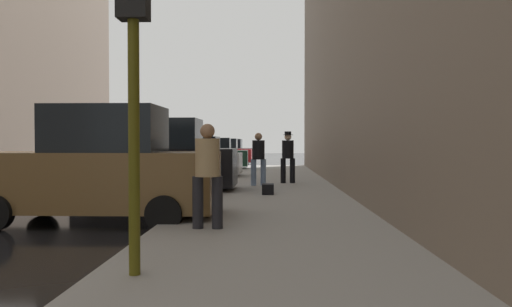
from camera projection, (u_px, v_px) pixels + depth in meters
The scene contains 13 objects.
sidewalk at pixel (273, 213), 10.49m from camera, with size 4.00×40.00×0.15m, color gray.
parked_bronze_suv at pixel (99, 170), 9.59m from camera, with size 4.60×2.07×2.25m.
parked_black_suv at pixel (159, 160), 14.77m from camera, with size 4.62×2.10×2.25m.
parked_silver_sedan at pixel (192, 159), 20.79m from camera, with size 4.24×2.13×1.79m.
parked_dark_green_sedan at pixel (210, 155), 27.08m from camera, with size 4.25×2.16×1.79m.
parked_red_hatchback at pixel (220, 153), 32.46m from camera, with size 4.21×2.09×1.79m.
parked_gray_coupe at pixel (227, 152), 37.57m from camera, with size 4.25×2.15×1.79m.
fire_hydrant at pixel (223, 176), 15.62m from camera, with size 0.42×0.22×0.70m.
traffic_light at pixel (134, 29), 5.25m from camera, with size 0.32×0.32×3.60m.
pedestrian_in_jeans at pixel (258, 156), 16.20m from camera, with size 0.52×0.46×1.71m.
pedestrian_in_tan_coat at pixel (208, 170), 8.12m from camera, with size 0.50×0.41×1.71m.
pedestrian_with_fedora at pixel (288, 154), 17.17m from camera, with size 0.50×0.40×1.78m.
duffel_bag at pixel (268, 189), 13.49m from camera, with size 0.32×0.44×0.28m.
Camera 1 is at (5.95, -10.46, 1.56)m, focal length 35.00 mm.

